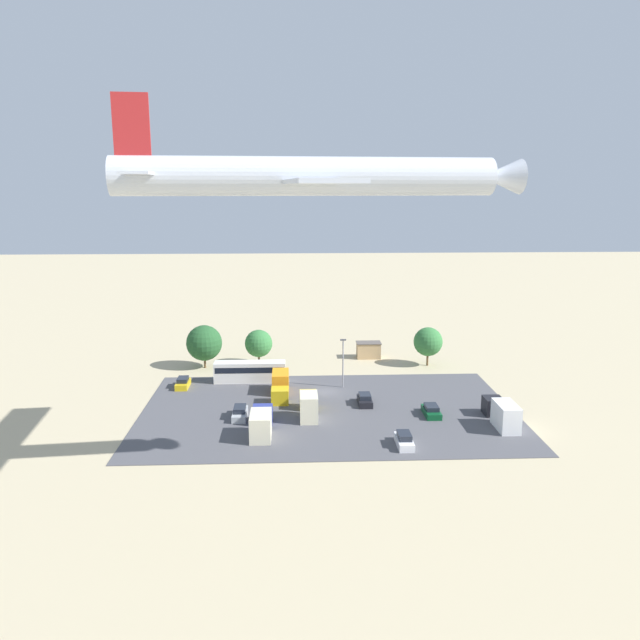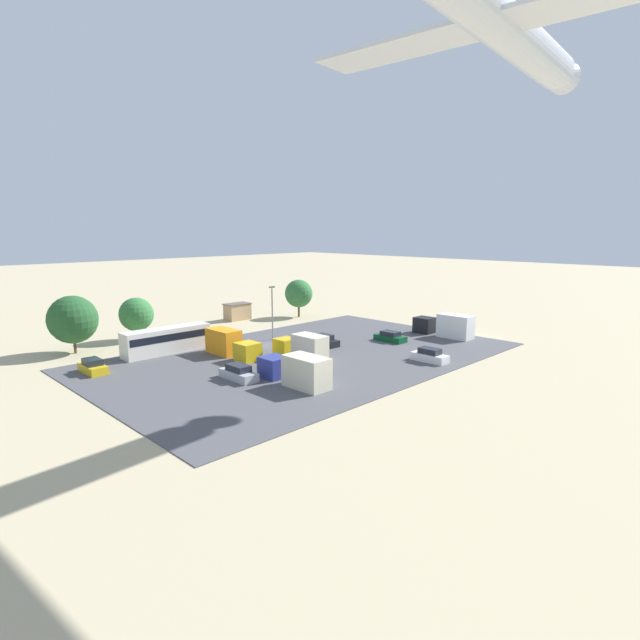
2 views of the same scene
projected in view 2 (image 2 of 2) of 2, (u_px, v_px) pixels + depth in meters
The scene contains 18 objects.
ground_plane at pixel (267, 346), 67.90m from camera, with size 400.00×400.00×0.00m, color tan.
parking_lot_surface at pixel (307, 356), 62.29m from camera, with size 51.43×32.74×0.08m.
shed_building at pixel (237, 312), 87.06m from camera, with size 4.45×2.80×2.91m.
bus at pixel (167, 339), 63.37m from camera, with size 11.26×2.59×3.25m.
parked_car_0 at pixel (239, 373), 52.31m from camera, with size 1.86×4.72×1.58m.
parked_car_1 at pixel (390, 337), 70.25m from camera, with size 2.00×4.51×1.42m.
parked_car_2 at pixel (324, 341), 67.53m from camera, with size 1.91×4.18×1.55m.
parked_car_3 at pixel (430, 356), 59.45m from camera, with size 1.82×4.43×1.62m.
parked_car_4 at pixel (93, 367), 54.78m from camera, with size 1.84×4.16×1.57m.
parked_truck_0 at pixel (446, 326), 73.24m from camera, with size 2.46×9.06×3.38m.
parked_truck_1 at pixel (297, 371), 50.43m from camera, with size 2.58×8.74×3.18m.
parked_truck_2 at pixel (230, 344), 62.15m from camera, with size 2.47×8.66×3.13m.
parked_truck_3 at pixel (303, 350), 58.59m from camera, with size 2.36×7.41×3.54m.
tree_near_shed at pixel (299, 294), 89.54m from camera, with size 5.00×5.00×6.76m.
tree_apron_mid at pixel (73, 320), 63.01m from camera, with size 6.09×6.09×7.43m.
tree_apron_far at pixel (136, 314), 70.76m from camera, with size 4.79×4.79×6.13m.
light_pole_lot_centre at pixel (272, 310), 70.61m from camera, with size 0.90×0.28×7.65m.
airplane at pixel (497, 22), 38.55m from camera, with size 37.71×31.45×8.67m.
Camera 2 is at (41.55, 52.01, 15.61)m, focal length 28.00 mm.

